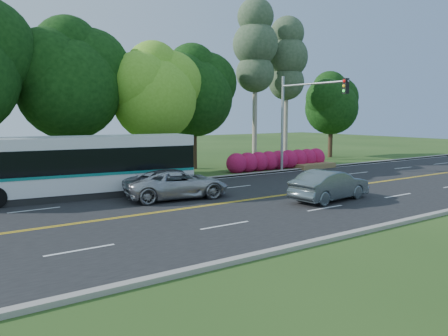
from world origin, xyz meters
TOP-DOWN VIEW (x-y plane):
  - ground at (0.00, 0.00)m, footprint 120.00×120.00m
  - road at (0.00, 0.00)m, footprint 60.00×14.00m
  - curb_north at (0.00, 7.15)m, footprint 60.00×0.30m
  - curb_south at (0.00, -7.15)m, footprint 60.00×0.30m
  - grass_verge at (0.00, 9.00)m, footprint 60.00×4.00m
  - lane_markings at (-0.09, 0.00)m, footprint 57.60×13.82m
  - tree_row at (-5.15, 12.13)m, footprint 44.70×9.10m
  - bougainvillea_hedge at (7.18, 8.15)m, footprint 9.50×2.25m
  - traffic_signal at (6.49, 5.40)m, footprint 0.42×6.10m
  - transit_bus at (-8.98, 5.55)m, footprint 12.08×3.94m
  - sedan at (1.04, -2.36)m, footprint 4.72×2.08m
  - suv at (-4.92, 2.40)m, footprint 5.56×3.14m

SIDE VIEW (x-z plane):
  - ground at x=0.00m, z-range 0.00..0.00m
  - road at x=0.00m, z-range 0.00..0.02m
  - lane_markings at x=-0.09m, z-range 0.02..0.02m
  - grass_verge at x=0.00m, z-range 0.00..0.10m
  - curb_north at x=0.00m, z-range 0.00..0.15m
  - curb_south at x=0.00m, z-range 0.00..0.15m
  - bougainvillea_hedge at x=7.18m, z-range -0.03..1.47m
  - suv at x=-4.92m, z-range 0.02..1.49m
  - sedan at x=1.04m, z-range 0.02..1.53m
  - transit_bus at x=-8.98m, z-range 0.00..3.11m
  - traffic_signal at x=6.49m, z-range 1.17..8.17m
  - tree_row at x=-5.15m, z-range -0.19..13.65m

